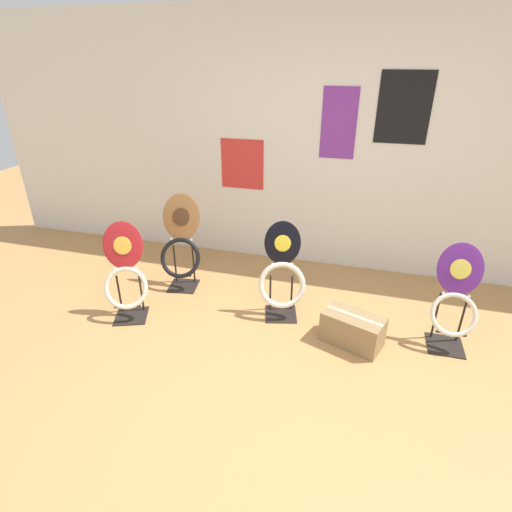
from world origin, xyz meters
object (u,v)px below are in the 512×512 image
at_px(toilet_seat_display_purple_note, 455,303).
at_px(toilet_seat_display_crimson_swirl, 125,275).
at_px(toilet_seat_display_woodgrain, 181,248).
at_px(storage_box, 352,329).
at_px(toilet_seat_display_jazz_black, 282,277).

xyz_separation_m(toilet_seat_display_purple_note, toilet_seat_display_crimson_swirl, (-2.70, -0.34, 0.02)).
relative_size(toilet_seat_display_woodgrain, storage_box, 1.74).
bearing_deg(toilet_seat_display_crimson_swirl, toilet_seat_display_woodgrain, 69.62).
relative_size(toilet_seat_display_woodgrain, toilet_seat_display_jazz_black, 1.07).
bearing_deg(toilet_seat_display_jazz_black, toilet_seat_display_crimson_swirl, -163.61).
bearing_deg(toilet_seat_display_purple_note, toilet_seat_display_woodgrain, 173.48).
height_order(toilet_seat_display_woodgrain, toilet_seat_display_crimson_swirl, toilet_seat_display_woodgrain).
height_order(toilet_seat_display_purple_note, toilet_seat_display_crimson_swirl, toilet_seat_display_crimson_swirl).
height_order(toilet_seat_display_purple_note, storage_box, toilet_seat_display_purple_note).
relative_size(toilet_seat_display_jazz_black, toilet_seat_display_purple_note, 1.03).
bearing_deg(toilet_seat_display_purple_note, toilet_seat_display_crimson_swirl, -172.80).
xyz_separation_m(toilet_seat_display_jazz_black, toilet_seat_display_crimson_swirl, (-1.31, -0.39, 0.03)).
bearing_deg(toilet_seat_display_crimson_swirl, storage_box, 4.21).
relative_size(toilet_seat_display_jazz_black, toilet_seat_display_crimson_swirl, 1.00).
relative_size(toilet_seat_display_purple_note, toilet_seat_display_crimson_swirl, 0.98).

